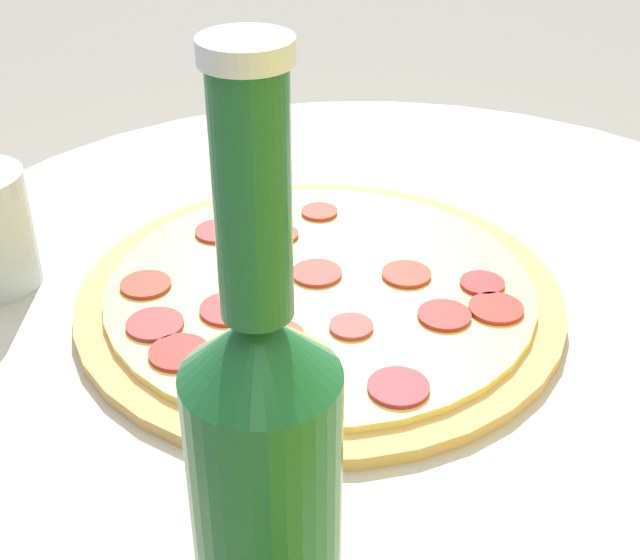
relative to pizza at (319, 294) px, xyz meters
name	(u,v)px	position (x,y,z in m)	size (l,w,h in m)	color
table	(376,475)	(-0.05, 0.02, -0.21)	(0.84, 0.84, 0.76)	#B2A893
pizza	(319,294)	(0.00, 0.00, 0.00)	(0.38, 0.38, 0.02)	tan
beer_bottle	(266,492)	(0.22, 0.22, 0.11)	(0.06, 0.06, 0.31)	#195628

